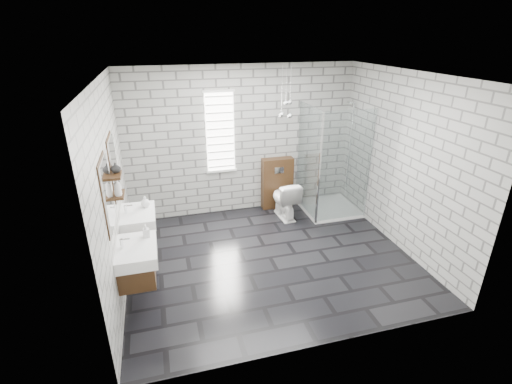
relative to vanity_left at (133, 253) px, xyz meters
name	(u,v)px	position (x,y,z in m)	size (l,w,h in m)	color
floor	(270,258)	(1.91, 0.56, -0.77)	(4.20, 3.60, 0.02)	black
ceiling	(274,74)	(1.91, 0.56, 1.95)	(4.20, 3.60, 0.02)	white
wall_back	(242,141)	(1.91, 2.37, 0.59)	(4.20, 0.02, 2.70)	#A6A6A1
wall_front	(328,241)	(1.91, -1.25, 0.59)	(4.20, 0.02, 2.70)	#A6A6A1
wall_left	(112,192)	(-0.20, 0.56, 0.59)	(0.02, 3.60, 2.70)	#A6A6A1
wall_right	(403,163)	(4.02, 0.56, 0.59)	(0.02, 3.60, 2.70)	#A6A6A1
vanity_left	(133,253)	(0.00, 0.00, 0.00)	(0.47, 0.70, 1.57)	#402713
vanity_right	(135,218)	(0.00, 0.94, 0.00)	(0.47, 0.70, 1.57)	#402713
shelf_lower	(118,195)	(-0.12, 0.51, 0.56)	(0.14, 0.30, 0.03)	#402713
shelf_upper	(115,175)	(-0.12, 0.51, 0.82)	(0.14, 0.30, 0.03)	#402713
window	(220,132)	(1.51, 2.35, 0.79)	(0.56, 0.05, 1.48)	white
cistern_panel	(277,183)	(2.57, 2.26, -0.26)	(0.60, 0.20, 1.00)	#402713
flush_plate	(279,170)	(2.57, 2.16, 0.04)	(0.18, 0.01, 0.12)	silver
shower_enclosure	(329,188)	(3.41, 1.75, -0.25)	(1.00, 1.00, 2.03)	white
pendant_cluster	(286,109)	(2.57, 1.93, 1.22)	(0.28, 0.25, 0.88)	silver
toilet	(285,199)	(2.57, 1.82, -0.40)	(0.40, 0.70, 0.71)	white
soap_bottle_a	(146,231)	(0.17, 0.19, 0.18)	(0.08, 0.08, 0.17)	#B2B2B2
soap_bottle_b	(145,202)	(0.16, 1.08, 0.18)	(0.13, 0.13, 0.17)	#B2B2B2
soap_bottle_c	(117,187)	(-0.11, 0.45, 0.70)	(0.09, 0.09, 0.23)	#B2B2B2
vase	(116,168)	(-0.11, 0.57, 0.90)	(0.12, 0.12, 0.13)	#B2B2B2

